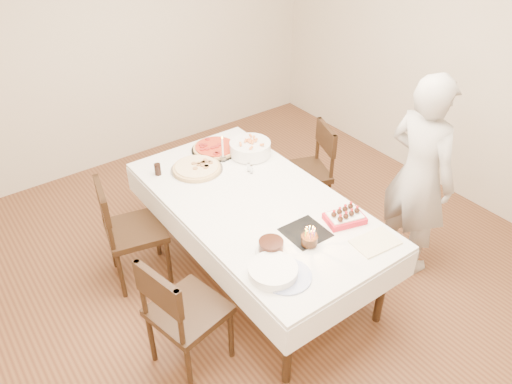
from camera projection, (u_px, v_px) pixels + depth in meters
floor at (272, 273)px, 4.19m from camera, size 5.00×5.00×0.00m
wall_back at (124, 37)px, 5.06m from camera, size 4.50×0.04×2.70m
wall_right at (471, 61)px, 4.51m from camera, size 0.04×5.00×2.70m
dining_table at (256, 239)px, 3.98m from camera, size 1.24×2.19×0.75m
chair_right_savory at (304, 173)px, 4.62m from camera, size 0.61×0.61×0.92m
chair_left_savory at (136, 230)px, 3.91m from camera, size 0.58×0.58×0.94m
chair_left_dessert at (188, 311)px, 3.23m from camera, size 0.58×0.58×0.95m
person at (419, 176)px, 3.86m from camera, size 0.43×0.63×1.69m
pizza_white at (197, 168)px, 4.10m from camera, size 0.52×0.52×0.04m
pizza_pepperoni at (215, 148)px, 4.37m from camera, size 0.50×0.50×0.04m
red_placemat at (246, 153)px, 4.34m from camera, size 0.25×0.25×0.01m
pasta_bowl at (250, 148)px, 4.28m from camera, size 0.41×0.41×0.11m
taper_candle at (223, 148)px, 4.16m from camera, size 0.05×0.05×0.25m
shaker_pair at (251, 169)px, 4.05m from camera, size 0.08×0.08×0.08m
cola_glass at (158, 169)px, 4.03m from camera, size 0.05×0.05×0.10m
layer_cake at (271, 246)px, 3.27m from camera, size 0.23×0.23×0.09m
cake_board at (305, 233)px, 3.46m from camera, size 0.29×0.29×0.01m
birthday_cake at (310, 236)px, 3.31m from camera, size 0.13×0.13×0.13m
strawberry_box at (345, 217)px, 3.54m from camera, size 0.31×0.25×0.07m
box_lid at (375, 243)px, 3.37m from camera, size 0.33×0.24×0.03m
plate_stack at (273, 271)px, 3.10m from camera, size 0.40×0.40×0.06m
china_plate at (286, 276)px, 3.10m from camera, size 0.39×0.39×0.01m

